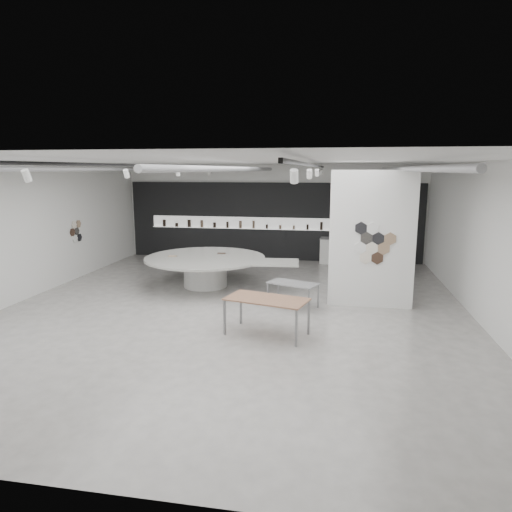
% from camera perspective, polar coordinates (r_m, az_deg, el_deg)
% --- Properties ---
extents(room, '(12.02, 14.02, 3.82)m').
position_cam_1_polar(room, '(11.61, -3.32, 3.15)').
color(room, '#A7A29D').
rests_on(room, ground).
extents(back_wall_display, '(11.80, 0.27, 3.10)m').
position_cam_1_polar(back_wall_display, '(18.44, 1.75, 4.33)').
color(back_wall_display, black).
rests_on(back_wall_display, ground).
extents(partition_column, '(2.20, 0.38, 3.60)m').
position_cam_1_polar(partition_column, '(12.36, 14.26, 2.01)').
color(partition_column, white).
rests_on(partition_column, ground).
extents(display_island, '(4.98, 4.02, 0.95)m').
position_cam_1_polar(display_island, '(14.26, -6.06, -1.40)').
color(display_island, white).
rests_on(display_island, ground).
extents(sample_table_wood, '(1.94, 1.31, 0.83)m').
position_cam_1_polar(sample_table_wood, '(10.05, 1.35, -5.66)').
color(sample_table_wood, '#8B6048').
rests_on(sample_table_wood, ground).
extents(sample_table_stone, '(1.43, 1.08, 0.66)m').
position_cam_1_polar(sample_table_stone, '(12.12, 4.66, -3.63)').
color(sample_table_stone, gray).
rests_on(sample_table_stone, ground).
extents(kitchen_counter, '(1.80, 0.81, 1.38)m').
position_cam_1_polar(kitchen_counter, '(18.00, 10.79, 0.63)').
color(kitchen_counter, white).
rests_on(kitchen_counter, ground).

